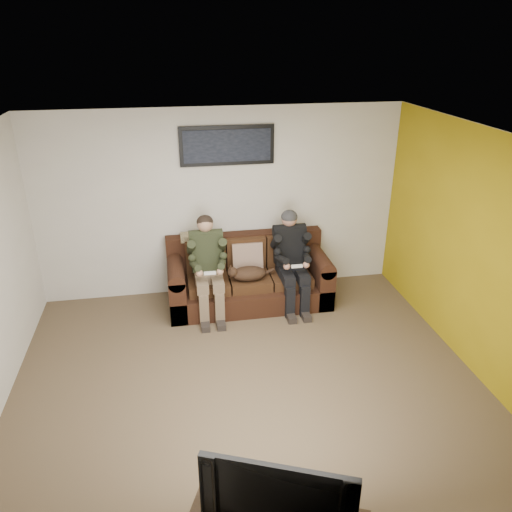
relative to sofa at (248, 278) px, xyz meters
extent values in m
plane|color=brown|center=(-0.30, -1.83, -0.34)|extent=(5.00, 5.00, 0.00)
plane|color=silver|center=(-0.30, -1.83, 2.26)|extent=(5.00, 5.00, 0.00)
plane|color=beige|center=(-0.30, 0.42, 0.96)|extent=(5.00, 0.00, 5.00)
plane|color=beige|center=(-0.30, -4.08, 0.96)|extent=(5.00, 0.00, 5.00)
plane|color=beige|center=(2.20, -1.83, 0.96)|extent=(0.00, 4.50, 4.50)
plane|color=#A58C10|center=(2.19, -1.83, 0.96)|extent=(0.00, 4.50, 4.50)
cube|color=black|center=(0.00, -0.08, -0.19)|extent=(2.18, 0.94, 0.30)
cube|color=black|center=(0.00, 0.29, 0.26)|extent=(2.18, 0.20, 0.60)
cube|color=black|center=(-0.98, -0.08, -0.04)|extent=(0.22, 0.94, 0.60)
cube|color=black|center=(0.98, -0.08, -0.04)|extent=(0.22, 0.94, 0.60)
cylinder|color=black|center=(-0.98, -0.08, 0.26)|extent=(0.22, 0.94, 0.22)
cylinder|color=black|center=(0.98, -0.08, 0.26)|extent=(0.22, 0.94, 0.22)
cube|color=#3D2412|center=(-0.56, -0.13, 0.03)|extent=(0.54, 0.60, 0.14)
cube|color=#3D2412|center=(-0.56, 0.16, 0.32)|extent=(0.54, 0.14, 0.44)
cube|color=#3D2412|center=(0.00, -0.13, 0.03)|extent=(0.54, 0.60, 0.14)
cube|color=#3D2412|center=(0.00, 0.16, 0.32)|extent=(0.54, 0.14, 0.44)
cube|color=#3D2412|center=(0.56, -0.13, 0.03)|extent=(0.54, 0.60, 0.14)
cube|color=#3D2412|center=(0.56, 0.16, 0.32)|extent=(0.54, 0.14, 0.44)
cube|color=#92725F|center=(0.00, 0.04, 0.30)|extent=(0.42, 0.20, 0.41)
cube|color=tan|center=(-0.66, 0.27, 0.56)|extent=(0.45, 0.22, 0.08)
cube|color=brown|center=(-0.56, -0.16, 0.17)|extent=(0.36, 0.30, 0.14)
cube|color=#262C1A|center=(-0.56, -0.06, 0.47)|extent=(0.40, 0.30, 0.53)
cylinder|color=#262C1A|center=(-0.56, -0.04, 0.68)|extent=(0.44, 0.18, 0.18)
sphere|color=#A67A5F|center=(-0.56, -0.02, 0.84)|extent=(0.21, 0.21, 0.21)
cube|color=brown|center=(-0.66, -0.36, 0.16)|extent=(0.15, 0.42, 0.13)
cube|color=brown|center=(-0.46, -0.36, 0.16)|extent=(0.15, 0.42, 0.13)
cube|color=brown|center=(-0.66, -0.56, -0.12)|extent=(0.12, 0.13, 0.44)
cube|color=brown|center=(-0.46, -0.56, -0.12)|extent=(0.12, 0.13, 0.44)
cube|color=black|center=(-0.66, -0.64, -0.30)|extent=(0.11, 0.26, 0.08)
cube|color=black|center=(-0.46, -0.64, -0.30)|extent=(0.11, 0.26, 0.08)
cylinder|color=#262C1A|center=(-0.76, -0.13, 0.57)|extent=(0.11, 0.30, 0.28)
cylinder|color=#262C1A|center=(-0.36, -0.13, 0.57)|extent=(0.11, 0.30, 0.28)
cylinder|color=#262C1A|center=(-0.73, -0.35, 0.41)|extent=(0.14, 0.32, 0.15)
cylinder|color=#262C1A|center=(-0.39, -0.35, 0.41)|extent=(0.14, 0.32, 0.15)
sphere|color=#A67A5F|center=(-0.69, -0.47, 0.36)|extent=(0.09, 0.09, 0.09)
sphere|color=#A67A5F|center=(-0.43, -0.47, 0.36)|extent=(0.09, 0.09, 0.09)
cube|color=white|center=(-0.56, -0.49, 0.36)|extent=(0.15, 0.04, 0.03)
ellipsoid|color=black|center=(-0.56, 0.00, 0.87)|extent=(0.22, 0.22, 0.17)
cube|color=black|center=(0.56, -0.16, 0.17)|extent=(0.36, 0.30, 0.14)
cube|color=black|center=(0.56, -0.06, 0.47)|extent=(0.40, 0.30, 0.53)
cylinder|color=black|center=(0.56, -0.04, 0.68)|extent=(0.44, 0.18, 0.18)
sphere|color=#A5705C|center=(0.56, -0.02, 0.84)|extent=(0.21, 0.21, 0.21)
cube|color=black|center=(0.46, -0.36, 0.16)|extent=(0.15, 0.42, 0.13)
cube|color=black|center=(0.66, -0.36, 0.16)|extent=(0.15, 0.42, 0.13)
cube|color=black|center=(0.46, -0.56, -0.12)|extent=(0.12, 0.13, 0.44)
cube|color=black|center=(0.66, -0.56, -0.12)|extent=(0.12, 0.13, 0.44)
cube|color=black|center=(0.46, -0.64, -0.30)|extent=(0.11, 0.26, 0.08)
cube|color=black|center=(0.66, -0.64, -0.30)|extent=(0.11, 0.26, 0.08)
cylinder|color=black|center=(0.36, -0.13, 0.57)|extent=(0.11, 0.30, 0.28)
cylinder|color=black|center=(0.76, -0.13, 0.57)|extent=(0.11, 0.30, 0.28)
cylinder|color=black|center=(0.39, -0.35, 0.41)|extent=(0.14, 0.32, 0.15)
cylinder|color=black|center=(0.73, -0.35, 0.41)|extent=(0.14, 0.32, 0.15)
sphere|color=#A5705C|center=(0.43, -0.47, 0.36)|extent=(0.09, 0.09, 0.09)
sphere|color=#A5705C|center=(0.69, -0.47, 0.36)|extent=(0.09, 0.09, 0.09)
cube|color=white|center=(0.56, -0.49, 0.36)|extent=(0.15, 0.04, 0.03)
ellipsoid|color=black|center=(0.56, -0.02, 0.87)|extent=(0.22, 0.22, 0.19)
ellipsoid|color=#402819|center=(-0.03, -0.26, 0.19)|extent=(0.47, 0.26, 0.19)
sphere|color=#402819|center=(-0.25, -0.29, 0.25)|extent=(0.14, 0.14, 0.14)
cone|color=#402819|center=(-0.27, -0.32, 0.32)|extent=(0.04, 0.04, 0.04)
cone|color=#402819|center=(-0.27, -0.25, 0.32)|extent=(0.04, 0.04, 0.04)
cylinder|color=#402819|center=(0.21, -0.21, 0.16)|extent=(0.26, 0.13, 0.08)
cube|color=black|center=(-0.20, 0.39, 1.76)|extent=(1.25, 0.04, 0.52)
cube|color=black|center=(-0.20, 0.37, 1.76)|extent=(1.15, 0.01, 0.42)
imported|color=black|center=(-0.41, -3.78, 0.35)|extent=(1.01, 0.53, 0.60)
camera|label=1|loc=(-0.99, -6.10, 3.14)|focal=35.00mm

